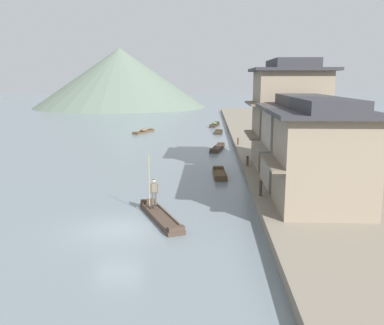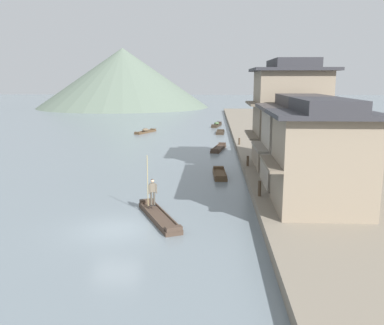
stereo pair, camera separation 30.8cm
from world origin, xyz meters
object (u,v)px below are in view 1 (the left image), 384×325
object	(u,v)px
house_waterfront_nearest	(323,156)
house_waterfront_tall	(289,115)
boat_foreground_poled	(161,217)
boat_moored_nearest	(220,174)
mooring_post_dock_near	(261,188)
mooring_post_dock_mid	(247,161)
boat_midriver_drifting	(217,148)
boat_moored_far	(215,125)
mooring_post_dock_far	(238,141)
boat_moored_second	(144,131)
boatman_person	(154,189)
house_waterfront_second	(302,141)
boat_moored_third	(218,132)

from	to	relation	value
house_waterfront_nearest	house_waterfront_tall	bearing A→B (deg)	88.41
boat_foreground_poled	boat_moored_nearest	size ratio (longest dim) A/B	1.40
boat_foreground_poled	mooring_post_dock_near	xyz separation A→B (m)	(5.91, 3.05, 0.93)
boat_foreground_poled	house_waterfront_tall	world-z (taller)	house_waterfront_tall
mooring_post_dock_near	house_waterfront_tall	bearing A→B (deg)	70.61
mooring_post_dock_mid	boat_midriver_drifting	bearing A→B (deg)	101.27
boat_moored_nearest	boat_moored_far	xyz separation A→B (m)	(-0.02, 36.99, 0.09)
boat_foreground_poled	mooring_post_dock_far	world-z (taller)	mooring_post_dock_far
boat_moored_second	boat_midriver_drifting	distance (m)	18.21
boat_foreground_poled	house_waterfront_tall	xyz separation A→B (m)	(9.26, 12.57, 4.75)
boatman_person	boat_moored_far	xyz separation A→B (m)	(4.05, 46.75, -1.23)
boat_midriver_drifting	mooring_post_dock_mid	distance (m)	11.84
boatman_person	mooring_post_dock_near	world-z (taller)	boatman_person
house_waterfront_tall	boat_moored_second	bearing A→B (deg)	122.06
boat_midriver_drifting	house_waterfront_tall	distance (m)	13.48
house_waterfront_second	mooring_post_dock_far	distance (m)	18.32
boatman_person	mooring_post_dock_mid	xyz separation A→B (m)	(6.42, 11.18, -0.45)
house_waterfront_nearest	boat_midriver_drifting	bearing A→B (deg)	102.82
house_waterfront_nearest	boat_foreground_poled	bearing A→B (deg)	-177.09
boat_midriver_drifting	mooring_post_dock_near	size ratio (longest dim) A/B	5.13
boat_midriver_drifting	boat_foreground_poled	bearing A→B (deg)	-98.59
house_waterfront_second	boat_moored_second	bearing A→B (deg)	116.31
boat_moored_second	house_waterfront_second	bearing A→B (deg)	-63.69
mooring_post_dock_far	boat_midriver_drifting	bearing A→B (deg)	-174.98
boat_moored_second	boat_moored_far	world-z (taller)	boat_moored_far
boat_moored_second	boat_moored_third	world-z (taller)	boat_moored_second
boatman_person	mooring_post_dock_near	distance (m)	6.73
boatman_person	mooring_post_dock_far	xyz separation A→B (m)	(6.42, 22.96, -0.51)
boat_moored_nearest	house_waterfront_nearest	distance (m)	12.20
boat_midriver_drifting	house_waterfront_tall	world-z (taller)	house_waterfront_tall
boat_moored_second	house_waterfront_nearest	world-z (taller)	house_waterfront_nearest
boat_midriver_drifting	boat_moored_second	bearing A→B (deg)	125.80
boat_moored_third	boat_moored_far	size ratio (longest dim) A/B	0.70
boat_moored_second	mooring_post_dock_mid	size ratio (longest dim) A/B	5.49
mooring_post_dock_near	boat_moored_second	bearing A→B (deg)	110.01
mooring_post_dock_far	boatman_person	bearing A→B (deg)	-105.63
house_waterfront_nearest	mooring_post_dock_near	size ratio (longest dim) A/B	6.33
boatman_person	boat_moored_far	world-z (taller)	boatman_person
mooring_post_dock_near	boat_midriver_drifting	bearing A→B (deg)	96.33
house_waterfront_second	mooring_post_dock_mid	xyz separation A→B (m)	(-3.08, 6.08, -2.59)
boat_moored_third	boat_midriver_drifting	distance (m)	14.60
house_waterfront_nearest	house_waterfront_tall	size ratio (longest dim) A/B	0.70
boat_moored_second	house_waterfront_tall	distance (m)	31.08
boatman_person	house_waterfront_nearest	xyz separation A→B (m)	(9.44, -0.64, 2.13)
boat_foreground_poled	boatman_person	bearing A→B (deg)	115.20
boat_moored_second	mooring_post_dock_near	world-z (taller)	mooring_post_dock_near
boat_moored_far	mooring_post_dock_near	distance (m)	44.87
boat_midriver_drifting	house_waterfront_nearest	size ratio (longest dim) A/B	0.81
boat_moored_third	house_waterfront_second	xyz separation A→B (m)	(4.98, -32.26, 3.47)
house_waterfront_tall	mooring_post_dock_mid	distance (m)	5.13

